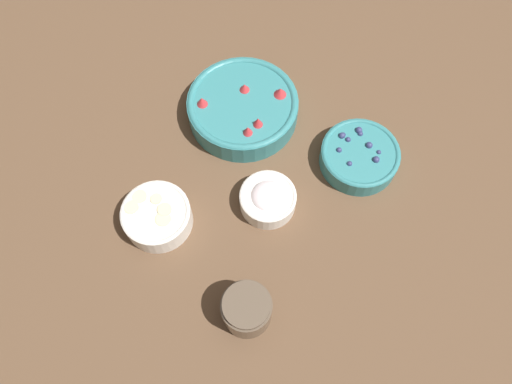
% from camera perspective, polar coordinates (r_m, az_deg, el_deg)
% --- Properties ---
extents(ground_plane, '(4.00, 4.00, 0.00)m').
position_cam_1_polar(ground_plane, '(1.08, -0.03, -2.98)').
color(ground_plane, brown).
extents(bowl_strawberries, '(0.26, 0.26, 0.08)m').
position_cam_1_polar(bowl_strawberries, '(1.18, -1.50, 9.70)').
color(bowl_strawberries, teal).
rests_on(bowl_strawberries, ground_plane).
extents(bowl_blueberries, '(0.18, 0.18, 0.06)m').
position_cam_1_polar(bowl_blueberries, '(1.14, 11.75, 4.08)').
color(bowl_blueberries, teal).
rests_on(bowl_blueberries, ground_plane).
extents(bowl_bananas, '(0.15, 0.15, 0.06)m').
position_cam_1_polar(bowl_bananas, '(1.07, -11.26, -2.68)').
color(bowl_bananas, white).
rests_on(bowl_bananas, ground_plane).
extents(bowl_cream, '(0.12, 0.12, 0.06)m').
position_cam_1_polar(bowl_cream, '(1.07, 1.37, -0.76)').
color(bowl_cream, white).
rests_on(bowl_cream, ground_plane).
extents(jar_chocolate, '(0.10, 0.10, 0.09)m').
position_cam_1_polar(jar_chocolate, '(0.99, -1.08, -13.29)').
color(jar_chocolate, brown).
rests_on(jar_chocolate, ground_plane).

